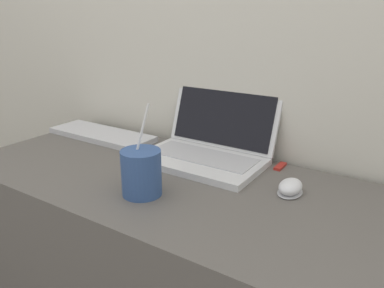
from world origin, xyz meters
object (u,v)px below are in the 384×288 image
(computer_mouse, at_px, (290,188))
(usb_stick, at_px, (280,166))
(laptop, at_px, (208,145))
(drink_cup, at_px, (141,172))
(external_keyboard, at_px, (102,135))

(computer_mouse, bearing_deg, usb_stick, 118.75)
(computer_mouse, bearing_deg, laptop, 162.84)
(drink_cup, xyz_separation_m, usb_stick, (0.23, 0.36, -0.06))
(drink_cup, bearing_deg, laptop, 87.40)
(laptop, height_order, usb_stick, laptop)
(drink_cup, xyz_separation_m, external_keyboard, (-0.44, 0.28, -0.05))
(laptop, distance_m, drink_cup, 0.30)
(drink_cup, height_order, computer_mouse, drink_cup)
(computer_mouse, bearing_deg, drink_cup, -146.40)
(external_keyboard, height_order, usb_stick, external_keyboard)
(computer_mouse, bearing_deg, external_keyboard, 174.71)
(drink_cup, distance_m, usb_stick, 0.43)
(external_keyboard, bearing_deg, computer_mouse, -5.29)
(laptop, xyz_separation_m, usb_stick, (0.22, 0.06, -0.04))
(laptop, bearing_deg, usb_stick, 14.84)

